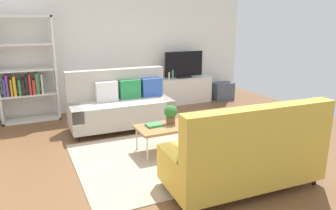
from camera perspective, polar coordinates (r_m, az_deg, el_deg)
The scene contains 15 objects.
ground_plane at distance 5.22m, azimuth 0.84°, elevation -7.46°, with size 7.68×7.68×0.00m, color brown.
wall_far at distance 7.46m, azimuth -8.70°, elevation 10.64°, with size 6.40×0.12×2.90m, color white.
area_rug at distance 4.88m, azimuth 1.15°, elevation -9.05°, with size 2.90×2.20×0.01m, color tan.
couch_beige at distance 6.05m, azimuth -8.50°, elevation 0.06°, with size 1.92×0.88×1.10m.
couch_green at distance 3.92m, azimuth 13.60°, elevation -8.67°, with size 1.94×0.93×1.10m.
coffee_table at distance 4.92m, azimuth 0.67°, elevation -3.98°, with size 1.10×0.56×0.42m.
tv_console at distance 7.87m, azimuth 2.75°, elevation 2.68°, with size 1.40×0.44×0.64m, color silver.
tv at distance 7.74m, azimuth 2.88°, elevation 7.23°, with size 1.00×0.20×0.64m.
bookshelf at distance 6.89m, azimuth -24.28°, elevation 5.11°, with size 1.10×0.36×2.10m.
storage_trunk at distance 8.37m, azimuth 9.76°, elevation 2.52°, with size 0.52×0.40×0.44m, color #4C5666.
potted_plant at distance 4.94m, azimuth 0.49°, elevation -1.53°, with size 0.21×0.21×0.30m.
table_book_0 at distance 4.87m, azimuth -2.53°, elevation -3.63°, with size 0.24×0.18×0.04m, color #3F8C4C.
vase_0 at distance 7.58m, azimuth -1.29°, elevation 5.45°, with size 0.11×0.11×0.20m, color #B24C4C.
bottle_0 at distance 7.58m, azimuth 0.19°, elevation 5.35°, with size 0.04×0.04×0.17m, color silver.
bottle_1 at distance 7.61m, azimuth 0.84°, elevation 5.56°, with size 0.05×0.05×0.21m, color #3F8C4C.
Camera 1 is at (-2.11, -4.34, 1.99)m, focal length 33.73 mm.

